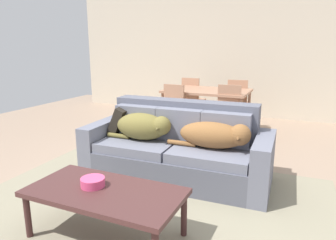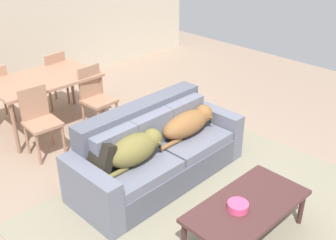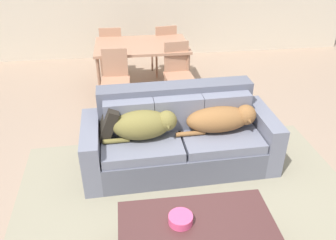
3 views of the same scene
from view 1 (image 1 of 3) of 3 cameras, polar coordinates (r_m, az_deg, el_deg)
The scene contains 14 objects.
ground_plane at distance 3.43m, azimuth -0.19°, elevation -12.39°, with size 10.00×10.00×0.00m, color gray.
back_partition at distance 6.94m, azimuth 13.70°, elevation 11.91°, with size 8.00×0.12×2.70m, color beige.
area_rug at distance 3.06m, azimuth -4.03°, elevation -15.71°, with size 3.44×2.62×0.01m, color gray.
couch at distance 3.59m, azimuth 1.79°, elevation -5.41°, with size 2.13×0.92×0.87m.
dog_on_left_cushion at distance 3.57m, azimuth -4.44°, elevation -1.18°, with size 0.79×0.35×0.31m.
dog_on_right_cushion at distance 3.31m, azimuth 8.84°, elevation -2.78°, with size 0.89×0.34×0.29m.
throw_pillow_by_left_arm at distance 3.87m, azimuth -8.67°, elevation -0.10°, with size 0.11×0.36×0.36m, color black.
coffee_table at distance 2.52m, azimuth -11.58°, elevation -13.44°, with size 1.23×0.62×0.41m.
bowl_on_coffee_table at distance 2.57m, azimuth -13.75°, elevation -11.11°, with size 0.19×0.19×0.07m, color #EA4C7F.
dining_table at distance 5.47m, azimuth 7.25°, elevation 4.91°, with size 1.44×0.93×0.76m.
dining_chair_near_left at distance 5.06m, azimuth 0.55°, elevation 2.11°, with size 0.42×0.42×0.88m.
dining_chair_near_right at distance 4.88m, azimuth 10.98°, elevation 1.48°, with size 0.43×0.43×0.91m.
dining_chair_far_left at distance 6.19m, azimuth 4.50°, elevation 4.16°, with size 0.42×0.42×0.90m.
dining_chair_far_right at distance 5.92m, azimuth 12.69°, elevation 3.51°, with size 0.45×0.45×0.90m.
Camera 1 is at (1.26, -2.82, 1.50)m, focal length 32.93 mm.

